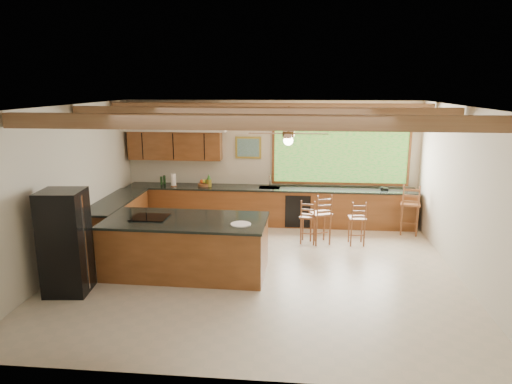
# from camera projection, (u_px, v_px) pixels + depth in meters

# --- Properties ---
(ground) EXTENTS (7.20, 7.20, 0.00)m
(ground) POSITION_uv_depth(u_px,v_px,m) (259.00, 270.00, 8.49)
(ground) COLOR #BFB39E
(ground) RESTS_ON ground
(room_shell) EXTENTS (7.27, 6.54, 3.02)m
(room_shell) POSITION_uv_depth(u_px,v_px,m) (253.00, 147.00, 8.63)
(room_shell) COLOR beige
(room_shell) RESTS_ON ground
(counter_run) EXTENTS (7.12, 3.10, 1.24)m
(counter_run) POSITION_uv_depth(u_px,v_px,m) (234.00, 209.00, 10.90)
(counter_run) COLOR brown
(counter_run) RESTS_ON ground
(island) EXTENTS (2.93, 1.42, 1.03)m
(island) POSITION_uv_depth(u_px,v_px,m) (186.00, 246.00, 8.29)
(island) COLOR brown
(island) RESTS_ON ground
(refrigerator) EXTENTS (0.74, 0.72, 1.73)m
(refrigerator) POSITION_uv_depth(u_px,v_px,m) (66.00, 242.00, 7.41)
(refrigerator) COLOR black
(refrigerator) RESTS_ON ground
(bar_stool_a) EXTENTS (0.51, 0.51, 1.11)m
(bar_stool_a) POSITION_uv_depth(u_px,v_px,m) (321.00, 215.00, 9.73)
(bar_stool_a) COLOR brown
(bar_stool_a) RESTS_ON ground
(bar_stool_b) EXTENTS (0.41, 0.41, 0.99)m
(bar_stool_b) POSITION_uv_depth(u_px,v_px,m) (309.00, 218.00, 9.77)
(bar_stool_b) COLOR brown
(bar_stool_b) RESTS_ON ground
(bar_stool_c) EXTENTS (0.50, 0.50, 1.19)m
(bar_stool_c) POSITION_uv_depth(u_px,v_px,m) (411.00, 205.00, 10.34)
(bar_stool_c) COLOR brown
(bar_stool_c) RESTS_ON ground
(bar_stool_d) EXTENTS (0.38, 0.38, 0.98)m
(bar_stool_d) POSITION_uv_depth(u_px,v_px,m) (357.00, 219.00, 9.68)
(bar_stool_d) COLOR brown
(bar_stool_d) RESTS_ON ground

